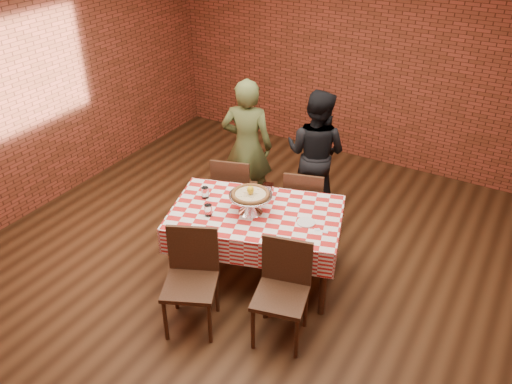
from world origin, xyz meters
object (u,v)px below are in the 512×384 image
pizza_stand (251,203)px  chair_near_right (281,297)px  pizza (250,195)px  chair_near_left (190,285)px  chair_far_left (235,190)px  water_glass_right (205,193)px  condiment_caddy (268,190)px  diner_black (316,153)px  diner_olive (247,147)px  table (256,245)px  chair_far_right (305,203)px  water_glass_left (208,210)px

pizza_stand → chair_near_right: size_ratio=0.45×
pizza → chair_near_right: pizza is taller
chair_near_left → chair_far_left: (-0.51, 1.53, -0.01)m
pizza_stand → water_glass_right: (-0.51, -0.01, -0.04)m
chair_near_right → chair_far_left: 1.78m
water_glass_right → condiment_caddy: bearing=31.8°
chair_near_right → diner_black: bearing=93.5°
chair_near_left → diner_black: size_ratio=0.62×
pizza → diner_olive: size_ratio=0.22×
condiment_caddy → chair_near_left: bearing=-109.9°
table → diner_olive: size_ratio=0.98×
pizza_stand → diner_black: 1.42m
table → pizza: 0.57m
chair_far_right → diner_black: size_ratio=0.59×
condiment_caddy → table: bearing=-97.7°
pizza → water_glass_right: (-0.51, -0.01, -0.13)m
pizza_stand → chair_far_left: (-0.61, 0.69, -0.40)m
water_glass_right → chair_far_right: 1.14m
table → diner_black: (-0.03, 1.39, 0.37)m
table → pizza: size_ratio=4.43×
chair_near_right → pizza_stand: bearing=123.7°
pizza → diner_black: (0.01, 1.41, -0.20)m
chair_far_left → diner_olive: (-0.08, 0.39, 0.35)m
chair_far_left → diner_olive: size_ratio=0.56×
pizza → water_glass_left: (-0.30, -0.25, -0.13)m
water_glass_left → diner_olive: size_ratio=0.07×
water_glass_right → chair_far_left: 0.79m
diner_black → chair_near_left: bearing=87.5°
chair_far_left → diner_black: size_ratio=0.60×
condiment_caddy → diner_olive: size_ratio=0.09×
pizza → chair_far_left: size_ratio=0.39×
water_glass_left → condiment_caddy: condiment_caddy is taller
pizza → diner_olive: (-0.69, 1.08, -0.15)m
table → condiment_caddy: condiment_caddy is taller
table → water_glass_left: size_ratio=14.05×
table → chair_far_right: (0.13, 0.81, 0.07)m
pizza → chair_near_right: 0.99m
table → water_glass_right: (-0.55, -0.03, 0.44)m
pizza_stand → chair_near_left: size_ratio=0.44×
chair_near_left → chair_far_right: bearing=56.0°
table → diner_olive: (-0.73, 1.05, 0.42)m
chair_near_right → water_glass_left: bearing=146.6°
chair_near_left → table: bearing=55.7°
chair_near_left → water_glass_right: bearing=91.2°
condiment_caddy → chair_far_right: (0.16, 0.52, -0.38)m
table → chair_near_left: chair_near_left is taller
chair_far_right → chair_near_right: bearing=91.5°
water_glass_right → condiment_caddy: (0.52, 0.32, 0.01)m
table → chair_far_right: size_ratio=1.76×
chair_far_right → water_glass_left: bearing=49.8°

